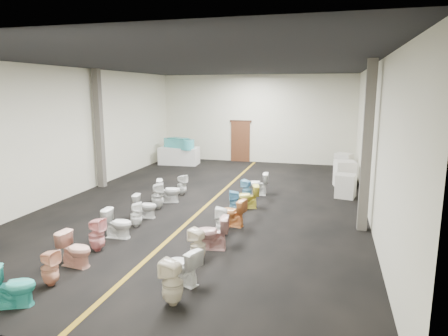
{
  "coord_description": "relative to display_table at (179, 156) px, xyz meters",
  "views": [
    {
      "loc": [
        3.86,
        -12.43,
        3.71
      ],
      "look_at": [
        0.19,
        1.0,
        0.99
      ],
      "focal_mm": 32.0,
      "sensor_mm": 36.0,
      "label": 1
    }
  ],
  "objects": [
    {
      "name": "floor",
      "position": [
        3.61,
        -6.28,
        -0.43
      ],
      "size": [
        16.0,
        16.0,
        0.0
      ],
      "primitive_type": "plane",
      "color": "black",
      "rests_on": "ground"
    },
    {
      "name": "ceiling",
      "position": [
        3.61,
        -6.28,
        4.07
      ],
      "size": [
        16.0,
        16.0,
        0.0
      ],
      "primitive_type": "plane",
      "rotation": [
        3.14,
        0.0,
        0.0
      ],
      "color": "black",
      "rests_on": "ground"
    },
    {
      "name": "wall_back",
      "position": [
        3.61,
        1.72,
        1.82
      ],
      "size": [
        10.0,
        0.0,
        10.0
      ],
      "primitive_type": "plane",
      "rotation": [
        1.57,
        0.0,
        0.0
      ],
      "color": "beige",
      "rests_on": "ground"
    },
    {
      "name": "wall_front",
      "position": [
        3.61,
        -14.28,
        1.82
      ],
      "size": [
        10.0,
        0.0,
        10.0
      ],
      "primitive_type": "plane",
      "rotation": [
        -1.57,
        0.0,
        0.0
      ],
      "color": "beige",
      "rests_on": "ground"
    },
    {
      "name": "wall_left",
      "position": [
        -1.39,
        -6.28,
        1.82
      ],
      "size": [
        0.0,
        16.0,
        16.0
      ],
      "primitive_type": "plane",
      "rotation": [
        1.57,
        0.0,
        1.57
      ],
      "color": "beige",
      "rests_on": "ground"
    },
    {
      "name": "wall_right",
      "position": [
        8.61,
        -6.28,
        1.82
      ],
      "size": [
        0.0,
        16.0,
        16.0
      ],
      "primitive_type": "plane",
      "rotation": [
        1.57,
        0.0,
        -1.57
      ],
      "color": "beige",
      "rests_on": "ground"
    },
    {
      "name": "aisle_stripe",
      "position": [
        3.61,
        -6.28,
        -0.43
      ],
      "size": [
        0.12,
        15.6,
        0.01
      ],
      "primitive_type": "cube",
      "color": "#8A6714",
      "rests_on": "floor"
    },
    {
      "name": "back_door",
      "position": [
        2.81,
        1.66,
        0.62
      ],
      "size": [
        1.0,
        0.1,
        2.1
      ],
      "primitive_type": "cube",
      "color": "#562D19",
      "rests_on": "floor"
    },
    {
      "name": "door_frame",
      "position": [
        2.81,
        1.67,
        1.69
      ],
      "size": [
        1.15,
        0.08,
        0.1
      ],
      "primitive_type": "cube",
      "color": "#331C11",
      "rests_on": "back_door"
    },
    {
      "name": "column_left",
      "position": [
        -1.14,
        -5.28,
        1.82
      ],
      "size": [
        0.25,
        0.25,
        4.5
      ],
      "primitive_type": "cube",
      "color": "#59544C",
      "rests_on": "floor"
    },
    {
      "name": "column_right",
      "position": [
        8.36,
        -7.78,
        1.82
      ],
      "size": [
        0.25,
        0.25,
        4.5
      ],
      "primitive_type": "cube",
      "color": "#59544C",
      "rests_on": "floor"
    },
    {
      "name": "display_table",
      "position": [
        0.0,
        0.0,
        0.0
      ],
      "size": [
        2.02,
        1.12,
        0.87
      ],
      "primitive_type": "cube",
      "rotation": [
        0.0,
        0.0,
        0.07
      ],
      "color": "white",
      "rests_on": "floor"
    },
    {
      "name": "bathtub",
      "position": [
        -0.0,
        0.0,
        0.64
      ],
      "size": [
        1.78,
        1.1,
        0.55
      ],
      "rotation": [
        0.0,
        0.0,
        -0.37
      ],
      "color": "#3FAEB6",
      "rests_on": "display_table"
    },
    {
      "name": "appliance_crate_a",
      "position": [
        8.01,
        -4.48,
        -0.02
      ],
      "size": [
        0.76,
        0.76,
        0.82
      ],
      "primitive_type": "cube",
      "rotation": [
        0.0,
        0.0,
        -0.2
      ],
      "color": "beige",
      "rests_on": "floor"
    },
    {
      "name": "appliance_crate_b",
      "position": [
        8.01,
        -2.84,
        0.08
      ],
      "size": [
        0.88,
        0.88,
        1.02
      ],
      "primitive_type": "cube",
      "rotation": [
        0.0,
        0.0,
        0.2
      ],
      "color": "silver",
      "rests_on": "floor"
    },
    {
      "name": "appliance_crate_c",
      "position": [
        8.01,
        -1.94,
        -0.02
      ],
      "size": [
        0.79,
        0.79,
        0.83
      ],
      "primitive_type": "cube",
      "rotation": [
        0.0,
        0.0,
        0.09
      ],
      "color": "silver",
      "rests_on": "floor"
    },
    {
      "name": "appliance_crate_d",
      "position": [
        8.01,
        -0.41,
        0.04
      ],
      "size": [
        0.86,
        0.86,
        0.95
      ],
      "primitive_type": "cube",
      "rotation": [
        0.0,
        0.0,
        -0.37
      ],
      "color": "silver",
      "rests_on": "floor"
    },
    {
      "name": "toilet_left_0",
      "position": [
        2.26,
        -13.5,
        -0.06
      ],
      "size": [
        0.84,
        0.68,
        0.75
      ],
      "primitive_type": "imported",
      "rotation": [
        0.0,
        0.0,
        1.99
      ],
      "color": "#33B3A6",
      "rests_on": "floor"
    },
    {
      "name": "toilet_left_1",
      "position": [
        2.37,
        -12.71,
        -0.07
      ],
      "size": [
        0.36,
        0.36,
        0.72
      ],
      "primitive_type": "imported",
      "rotation": [
        0.0,
        0.0,
        1.47
      ],
      "color": "#FAB38F",
      "rests_on": "floor"
    },
    {
      "name": "toilet_left_2",
      "position": [
        2.3,
        -11.82,
        -0.06
      ],
      "size": [
        0.78,
        0.5,
        0.76
      ],
      "primitive_type": "imported",
      "rotation": [
        0.0,
        0.0,
        1.47
      ],
      "color": "#FBB59F",
      "rests_on": "floor"
    },
    {
      "name": "toilet_left_3",
      "position": [
        2.28,
        -10.98,
        -0.03
      ],
      "size": [
        0.38,
        0.37,
        0.8
      ],
      "primitive_type": "imported",
      "rotation": [
        0.0,
        0.0,
        1.55
      ],
      "color": "#F6A3A3",
      "rests_on": "floor"
    },
    {
      "name": "toilet_left_4",
      "position": [
        2.31,
        -10.06,
        -0.06
      ],
      "size": [
        0.76,
        0.45,
        0.75
      ],
      "primitive_type": "imported",
      "rotation": [
        0.0,
        0.0,
        1.62
      ],
      "color": "white",
      "rests_on": "floor"
    },
    {
      "name": "toilet_left_5",
      "position": [
        2.37,
        -9.19,
        -0.09
      ],
      "size": [
        0.42,
        0.42,
        0.69
      ],
      "primitive_type": "imported",
      "rotation": [
        0.0,
        0.0,
        1.99
      ],
      "color": "white",
      "rests_on": "floor"
    },
    {
      "name": "toilet_left_6",
      "position": [
        2.24,
        -8.38,
        -0.08
      ],
      "size": [
        0.73,
        0.48,
        0.7
      ],
      "primitive_type": "imported",
      "rotation": [
        0.0,
        0.0,
        1.7
      ],
      "color": "silver",
      "rests_on": "floor"
    },
    {
      "name": "toilet_left_7",
      "position": [
        2.23,
        -7.48,
        -0.01
      ],
      "size": [
        0.51,
        0.5,
        0.85
      ],
      "primitive_type": "imported",
      "rotation": [
        0.0,
        0.0,
        1.98
      ],
      "color": "silver",
      "rests_on": "floor"
    },
    {
      "name": "toilet_left_8",
      "position": [
        2.25,
        -6.66,
        -0.04
      ],
      "size": [
        0.88,
        0.68,
        0.79
      ],
      "primitive_type": "imported",
      "rotation": [
        0.0,
        0.0,
        1.92
      ],
      "color": "white",
      "rests_on": "floor"
    },
    {
      "name": "toilet_left_9",
      "position": [
        2.35,
        -5.67,
        -0.06
      ],
      "size": [
        0.41,
        0.4,
        0.74
      ],
      "primitive_type": "imported",
      "rotation": [
        0.0,
        0.0,
        1.33
      ],
      "color": "white",
      "rests_on": "floor"
    },
    {
      "name": "toilet_right_0",
      "position": [
        4.92,
        -12.74,
        -0.02
      ],
      "size": [
        0.43,
        0.42,
        0.83
      ],
      "primitive_type": "imported",
      "rotation": [
        0.0,
        0.0,
        -1.69
      ],
      "color": "beige",
      "rests_on": "floor"
    },
    {
      "name": "toilet_right_1",
      "position": [
        4.81,
        -11.95,
        -0.06
      ],
      "size": [
        0.83,
        0.66,
        0.74
      ],
      "primitive_type": "imported",
      "rotation": [
        0.0,
        0.0,
        -1.97
      ],
      "color": "white",
      "rests_on": "floor"
    },
    {
      "name": "toilet_right_2",
      "position": [
        4.76,
        -10.93,
        -0.05
      ],
      "size": [
        0.44,
        0.43,
        0.76
      ],
      "primitive_type": "imported",
      "rotation": [
        0.0,
        0.0,
        -1.88
      ],
      "color": "beige",
      "rests_on": "floor"
    },
    {
      "name": "toilet_right_3",
      "position": [
        4.84,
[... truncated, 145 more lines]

